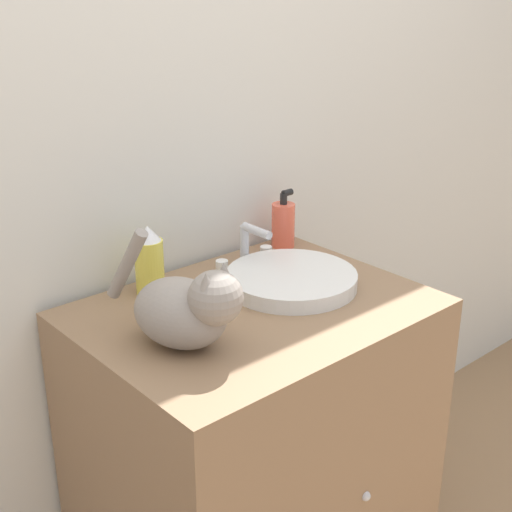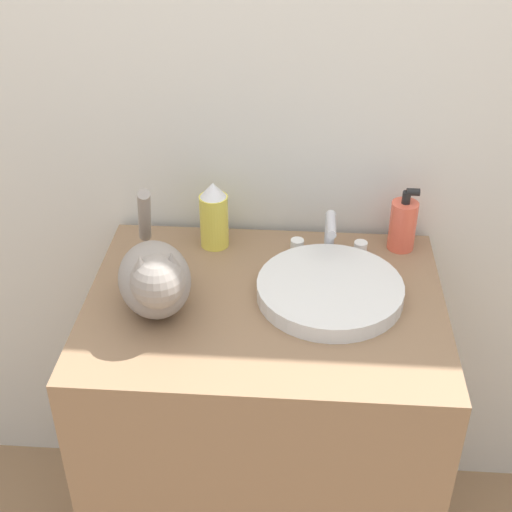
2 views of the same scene
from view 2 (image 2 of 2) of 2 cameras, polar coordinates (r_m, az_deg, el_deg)
name	(u,v)px [view 2 (image 2 of 2)]	position (r m, az deg, el deg)	size (l,w,h in m)	color
wall_back	(275,85)	(1.69, 1.52, 13.49)	(6.00, 0.05, 2.50)	silver
vanity_cabinet	(264,440)	(1.86, 0.62, -14.53)	(0.79, 0.61, 0.89)	#8C6B4C
sink_basin	(330,290)	(1.57, 5.93, -2.73)	(0.32, 0.32, 0.04)	white
faucet	(330,237)	(1.69, 5.91, 1.52)	(0.18, 0.11, 0.12)	silver
cat	(155,278)	(1.49, -8.08, -1.73)	(0.21, 0.34, 0.24)	gray
soap_bottle	(403,224)	(1.74, 11.68, 2.49)	(0.06, 0.06, 0.16)	#EF6047
spray_bottle	(214,216)	(1.71, -3.38, 3.25)	(0.07, 0.07, 0.17)	#EADB4C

